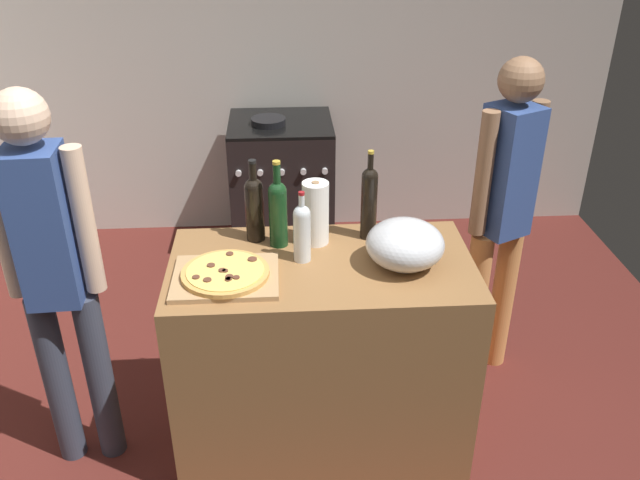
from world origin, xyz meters
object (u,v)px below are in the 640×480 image
(person_in_red, at_px, (502,208))
(wine_bottle_green, at_px, (369,200))
(paper_towel_roll, at_px, (316,213))
(wine_bottle_amber, at_px, (278,210))
(mixing_bowl, at_px, (405,244))
(wine_bottle_dark, at_px, (254,206))
(pizza, at_px, (225,273))
(stove, at_px, (282,187))
(wine_bottle_clear, at_px, (302,230))
(person_in_stripes, at_px, (54,271))

(person_in_red, bearing_deg, wine_bottle_green, -161.61)
(paper_towel_roll, bearing_deg, wine_bottle_amber, -175.39)
(mixing_bowl, relative_size, wine_bottle_dark, 0.86)
(pizza, height_order, paper_towel_roll, paper_towel_roll)
(wine_bottle_green, bearing_deg, stove, 102.95)
(pizza, relative_size, mixing_bowl, 1.09)
(pizza, xyz_separation_m, stove, (0.23, 1.85, -0.48))
(mixing_bowl, relative_size, wine_bottle_clear, 1.04)
(pizza, relative_size, wine_bottle_green, 0.86)
(stove, bearing_deg, mixing_bowl, -75.34)
(wine_bottle_amber, height_order, wine_bottle_clear, wine_bottle_amber)
(wine_bottle_dark, distance_m, wine_bottle_green, 0.47)
(wine_bottle_clear, bearing_deg, wine_bottle_dark, 135.52)
(stove, bearing_deg, person_in_stripes, -115.90)
(person_in_stripes, height_order, person_in_red, person_in_stripes)
(wine_bottle_amber, relative_size, stove, 0.40)
(wine_bottle_green, relative_size, person_in_red, 0.24)
(paper_towel_roll, relative_size, stove, 0.29)
(wine_bottle_amber, xyz_separation_m, stove, (0.02, 1.59, -0.61))
(mixing_bowl, distance_m, paper_towel_roll, 0.40)
(wine_bottle_green, height_order, stove, wine_bottle_green)
(paper_towel_roll, height_order, wine_bottle_amber, wine_bottle_amber)
(pizza, height_order, wine_bottle_dark, wine_bottle_dark)
(wine_bottle_clear, bearing_deg, person_in_red, 22.56)
(stove, bearing_deg, wine_bottle_amber, -90.79)
(paper_towel_roll, xyz_separation_m, wine_bottle_amber, (-0.15, -0.01, 0.02))
(wine_bottle_amber, bearing_deg, person_in_red, 14.09)
(person_in_stripes, bearing_deg, person_in_red, 14.09)
(stove, bearing_deg, wine_bottle_green, -77.05)
(wine_bottle_dark, relative_size, person_in_red, 0.22)
(pizza, relative_size, person_in_red, 0.21)
(wine_bottle_green, distance_m, person_in_stripes, 1.26)
(pizza, relative_size, person_in_stripes, 0.20)
(stove, distance_m, person_in_red, 1.73)
(stove, distance_m, person_in_stripes, 2.06)
(paper_towel_roll, bearing_deg, stove, 94.78)
(paper_towel_roll, xyz_separation_m, person_in_stripes, (-1.01, -0.23, -0.10))
(mixing_bowl, relative_size, person_in_red, 0.19)
(pizza, relative_size, wine_bottle_clear, 1.13)
(person_in_stripes, xyz_separation_m, person_in_red, (1.88, 0.47, -0.03))
(wine_bottle_amber, height_order, stove, wine_bottle_amber)
(wine_bottle_dark, height_order, wine_bottle_clear, wine_bottle_dark)
(wine_bottle_clear, bearing_deg, mixing_bowl, -9.84)
(mixing_bowl, height_order, person_in_stripes, person_in_stripes)
(wine_bottle_amber, height_order, person_in_stripes, person_in_stripes)
(mixing_bowl, distance_m, stove, 1.92)
(wine_bottle_dark, bearing_deg, mixing_bowl, -23.45)
(wine_bottle_green, relative_size, wine_bottle_clear, 1.31)
(paper_towel_roll, height_order, wine_bottle_green, wine_bottle_green)
(paper_towel_roll, relative_size, wine_bottle_clear, 0.92)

